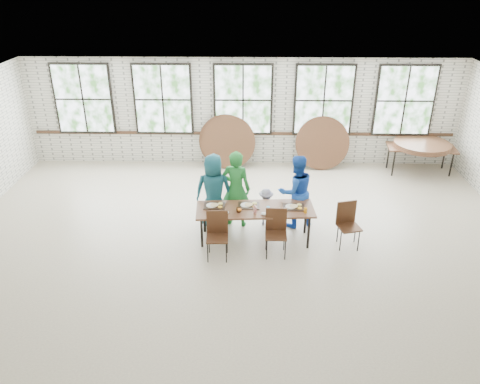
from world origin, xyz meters
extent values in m
plane|color=beige|center=(0.00, 0.00, 0.00)|extent=(12.00, 12.00, 0.00)
plane|color=white|center=(0.00, 0.00, 3.00)|extent=(12.00, 12.00, 0.00)
plane|color=silver|center=(0.00, 4.50, 1.50)|extent=(12.00, 0.00, 12.00)
plane|color=silver|center=(0.00, -4.50, 1.50)|extent=(12.00, 0.00, 12.00)
cube|color=#422819|center=(0.00, 4.47, 0.90)|extent=(11.80, 0.05, 0.08)
cube|color=black|center=(-4.40, 4.44, 1.88)|extent=(1.62, 0.05, 1.97)
cube|color=white|center=(-4.40, 4.41, 1.88)|extent=(1.50, 0.01, 1.85)
cube|color=black|center=(-2.20, 4.44, 1.88)|extent=(1.62, 0.05, 1.97)
cube|color=white|center=(-2.20, 4.41, 1.88)|extent=(1.50, 0.01, 1.85)
cube|color=black|center=(0.00, 4.44, 1.88)|extent=(1.62, 0.05, 1.97)
cube|color=white|center=(0.00, 4.41, 1.88)|extent=(1.50, 0.01, 1.85)
cube|color=black|center=(2.20, 4.44, 1.88)|extent=(1.62, 0.05, 1.97)
cube|color=white|center=(2.20, 4.41, 1.88)|extent=(1.50, 0.01, 1.85)
cube|color=black|center=(4.40, 4.44, 1.88)|extent=(1.62, 0.05, 1.97)
cube|color=white|center=(4.40, 4.41, 1.88)|extent=(1.50, 0.01, 1.85)
cube|color=brown|center=(0.31, 0.27, 0.72)|extent=(2.44, 0.95, 0.04)
cylinder|color=black|center=(-0.77, -0.03, 0.35)|extent=(0.05, 0.05, 0.70)
cylinder|color=black|center=(-0.77, 0.57, 0.35)|extent=(0.05, 0.05, 0.70)
cylinder|color=black|center=(1.39, -0.03, 0.35)|extent=(0.05, 0.05, 0.70)
cylinder|color=black|center=(1.39, 0.57, 0.35)|extent=(0.05, 0.05, 0.70)
cube|color=#432716|center=(-0.42, -0.41, 0.45)|extent=(0.43, 0.41, 0.03)
cube|color=#432716|center=(-0.43, -0.22, 0.70)|extent=(0.42, 0.04, 0.50)
cylinder|color=black|center=(-0.60, -0.58, 0.22)|extent=(0.02, 0.02, 0.44)
cylinder|color=black|center=(-0.60, -0.24, 0.22)|extent=(0.02, 0.02, 0.44)
cylinder|color=black|center=(-0.24, -0.58, 0.22)|extent=(0.02, 0.02, 0.44)
cylinder|color=black|center=(-0.24, -0.24, 0.22)|extent=(0.02, 0.02, 0.44)
cube|color=#432716|center=(0.72, -0.28, 0.45)|extent=(0.43, 0.41, 0.03)
cube|color=#432716|center=(0.72, -0.09, 0.70)|extent=(0.42, 0.04, 0.50)
cylinder|color=black|center=(0.54, -0.45, 0.22)|extent=(0.02, 0.02, 0.44)
cylinder|color=black|center=(0.54, -0.11, 0.22)|extent=(0.02, 0.02, 0.44)
cylinder|color=black|center=(0.90, -0.45, 0.22)|extent=(0.02, 0.02, 0.44)
cylinder|color=black|center=(0.90, -0.11, 0.22)|extent=(0.02, 0.02, 0.44)
cube|color=#432716|center=(2.21, 0.05, 0.45)|extent=(0.51, 0.49, 0.03)
cube|color=#432716|center=(2.16, 0.23, 0.70)|extent=(0.41, 0.14, 0.50)
cylinder|color=black|center=(2.03, -0.12, 0.22)|extent=(0.02, 0.02, 0.44)
cylinder|color=black|center=(2.03, 0.22, 0.22)|extent=(0.02, 0.02, 0.44)
cylinder|color=black|center=(2.39, -0.12, 0.22)|extent=(0.02, 0.02, 0.44)
cylinder|color=black|center=(2.39, 0.22, 0.22)|extent=(0.02, 0.02, 0.44)
imported|color=#1A5765|center=(-0.58, 0.92, 0.82)|extent=(0.81, 0.53, 1.64)
imported|color=#20782E|center=(-0.10, 0.92, 0.87)|extent=(0.71, 0.54, 1.74)
imported|color=#121238|center=(0.56, 0.92, 0.43)|extent=(0.58, 0.36, 0.86)
imported|color=blue|center=(1.19, 0.92, 0.82)|extent=(0.96, 0.85, 1.64)
cube|color=brown|center=(4.87, 3.90, 0.72)|extent=(1.87, 0.93, 0.04)
cylinder|color=black|center=(4.09, 3.63, 0.35)|extent=(0.04, 0.04, 0.70)
cylinder|color=black|center=(4.09, 4.18, 0.35)|extent=(0.04, 0.04, 0.70)
cylinder|color=black|center=(5.65, 3.63, 0.35)|extent=(0.04, 0.04, 0.70)
cylinder|color=black|center=(5.65, 4.18, 0.35)|extent=(0.04, 0.04, 0.70)
cube|color=black|center=(-0.52, 0.35, 0.75)|extent=(0.44, 0.33, 0.02)
cube|color=black|center=(0.18, 0.38, 0.75)|extent=(0.44, 0.33, 0.02)
cube|color=black|center=(1.10, 0.33, 0.75)|extent=(0.44, 0.33, 0.02)
cylinder|color=black|center=(-0.03, 0.11, 0.79)|extent=(0.09, 0.09, 0.09)
cube|color=red|center=(0.31, 0.11, 0.80)|extent=(0.06, 0.07, 0.11)
cylinder|color=#1B90D1|center=(0.57, 0.17, 0.79)|extent=(0.07, 0.07, 0.10)
cylinder|color=orange|center=(1.32, 0.11, 0.80)|extent=(0.07, 0.07, 0.11)
cylinder|color=white|center=(0.81, 0.04, 0.79)|extent=(0.17, 0.17, 0.10)
ellipsoid|color=white|center=(-0.27, 0.05, 0.76)|extent=(0.11, 0.11, 0.05)
ellipsoid|color=white|center=(0.48, 0.01, 0.76)|extent=(0.11, 0.11, 0.05)
ellipsoid|color=white|center=(0.92, 0.20, 0.76)|extent=(0.11, 0.11, 0.05)
cylinder|color=brown|center=(4.87, 3.90, 0.76)|extent=(1.50, 1.50, 0.04)
cylinder|color=brown|center=(4.87, 3.90, 0.80)|extent=(1.50, 1.50, 0.04)
cylinder|color=brown|center=(4.87, 3.90, 0.85)|extent=(1.50, 1.50, 0.04)
cylinder|color=brown|center=(-0.49, 4.26, 0.73)|extent=(1.50, 0.34, 1.48)
cylinder|color=brown|center=(-0.40, 4.16, 0.73)|extent=(1.50, 0.37, 1.47)
cylinder|color=brown|center=(2.21, 4.16, 0.73)|extent=(1.50, 0.43, 1.46)
camera|label=1|loc=(0.18, -8.14, 5.26)|focal=35.00mm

